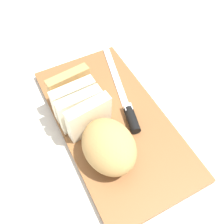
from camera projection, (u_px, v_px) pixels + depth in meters
ground_plane at (112, 124)px, 0.63m from camera, size 3.00×3.00×0.00m
cutting_board at (112, 121)px, 0.62m from camera, size 0.48×0.27×0.02m
bread_loaf at (95, 127)px, 0.54m from camera, size 0.27×0.12×0.10m
bread_knife at (128, 108)px, 0.62m from camera, size 0.30×0.10×0.02m
crumb_near_knife at (127, 129)px, 0.59m from camera, size 0.00×0.00×0.00m
crumb_near_loaf at (127, 136)px, 0.58m from camera, size 0.00×0.00×0.00m
crumb_stray_left at (98, 130)px, 0.59m from camera, size 0.01×0.01×0.01m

